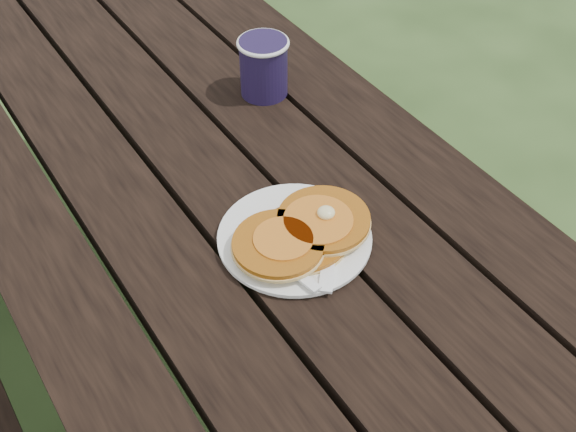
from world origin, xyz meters
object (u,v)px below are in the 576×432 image
plate (295,238)px  pancake_stack (303,232)px  picnic_table (195,274)px  coffee_cup (264,64)px

plate → pancake_stack: 0.02m
picnic_table → coffee_cup: 0.49m
picnic_table → coffee_cup: bearing=5.5°
picnic_table → coffee_cup: (0.20, 0.02, 0.44)m
plate → coffee_cup: 0.40m
coffee_cup → plate: bearing=-115.2°
picnic_table → plate: (0.03, -0.34, 0.39)m
picnic_table → pancake_stack: size_ratio=8.08×
coffee_cup → picnic_table: bearing=-174.5°
picnic_table → pancake_stack: 0.54m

